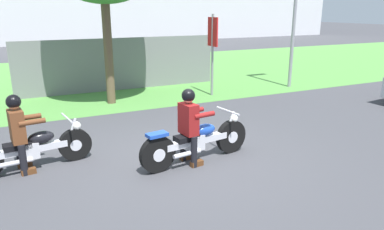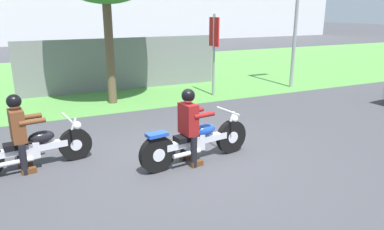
{
  "view_description": "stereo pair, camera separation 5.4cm",
  "coord_description": "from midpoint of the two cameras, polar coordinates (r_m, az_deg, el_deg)",
  "views": [
    {
      "loc": [
        -2.6,
        -5.77,
        2.73
      ],
      "look_at": [
        0.14,
        -0.01,
        0.85
      ],
      "focal_mm": 33.57,
      "sensor_mm": 36.0,
      "label": 1
    },
    {
      "loc": [
        -2.56,
        -5.8,
        2.73
      ],
      "look_at": [
        0.14,
        -0.01,
        0.85
      ],
      "focal_mm": 33.57,
      "sensor_mm": 36.0,
      "label": 2
    }
  ],
  "objects": [
    {
      "name": "ground",
      "position": [
        6.9,
        -1.35,
        -6.91
      ],
      "size": [
        120.0,
        120.0,
        0.0
      ],
      "primitive_type": "plane",
      "color": "#424247"
    },
    {
      "name": "grass_verge",
      "position": [
        15.86,
        -15.83,
        5.91
      ],
      "size": [
        60.0,
        12.0,
        0.01
      ],
      "primitive_type": "cube",
      "color": "#549342",
      "rests_on": "ground"
    },
    {
      "name": "motorcycle_lead",
      "position": [
        6.63,
        0.57,
        -4.19
      ],
      "size": [
        2.29,
        0.69,
        0.89
      ],
      "rotation": [
        0.0,
        0.0,
        0.14
      ],
      "color": "black",
      "rests_on": "ground"
    },
    {
      "name": "rider_lead",
      "position": [
        6.4,
        -0.68,
        -0.92
      ],
      "size": [
        0.59,
        0.51,
        1.41
      ],
      "rotation": [
        0.0,
        0.0,
        0.14
      ],
      "color": "black",
      "rests_on": "ground"
    },
    {
      "name": "motorcycle_follow",
      "position": [
        6.93,
        -24.26,
        -4.95
      ],
      "size": [
        2.1,
        0.68,
        0.86
      ],
      "rotation": [
        0.0,
        0.0,
        0.14
      ],
      "color": "black",
      "rests_on": "ground"
    },
    {
      "name": "rider_follow",
      "position": [
        6.78,
        -26.08,
        -1.81
      ],
      "size": [
        0.59,
        0.51,
        1.38
      ],
      "rotation": [
        0.0,
        0.0,
        0.14
      ],
      "color": "black",
      "rests_on": "ground"
    },
    {
      "name": "sign_banner",
      "position": [
        11.67,
        3.15,
        11.45
      ],
      "size": [
        0.08,
        0.6,
        2.6
      ],
      "color": "gray",
      "rests_on": "ground"
    },
    {
      "name": "fence_segment",
      "position": [
        12.85,
        -11.25,
        7.93
      ],
      "size": [
        7.0,
        0.06,
        1.8
      ],
      "primitive_type": "cube",
      "color": "slate",
      "rests_on": "ground"
    }
  ]
}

